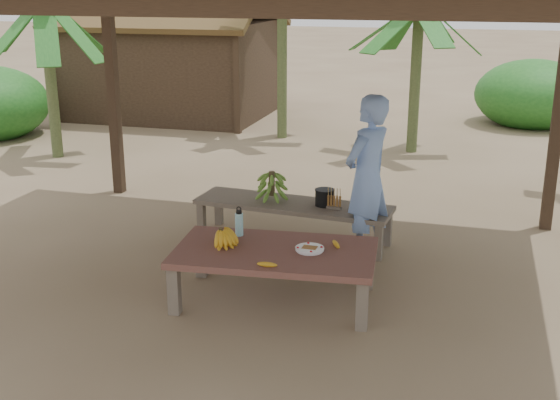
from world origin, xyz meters
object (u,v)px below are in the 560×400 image
(plate, at_px, (310,249))
(water_flask, at_px, (239,223))
(work_table, at_px, (275,256))
(ripe_banana_bunch, at_px, (221,236))
(woman, at_px, (367,177))
(bench, at_px, (293,207))
(cooking_pot, at_px, (325,198))

(plate, distance_m, water_flask, 0.77)
(work_table, distance_m, ripe_banana_bunch, 0.53)
(plate, distance_m, woman, 1.37)
(bench, distance_m, cooking_pot, 0.39)
(work_table, relative_size, bench, 0.84)
(bench, bearing_deg, plate, -65.13)
(woman, bearing_deg, plate, 13.18)
(ripe_banana_bunch, bearing_deg, plate, 5.07)
(plate, xyz_separation_m, woman, (0.30, 1.29, 0.35))
(ripe_banana_bunch, distance_m, woman, 1.78)
(woman, bearing_deg, water_flask, -17.66)
(water_flask, height_order, woman, woman)
(water_flask, bearing_deg, plate, -16.06)
(plate, xyz_separation_m, water_flask, (-0.74, 0.21, 0.10))
(cooking_pot, height_order, woman, woman)
(work_table, xyz_separation_m, bench, (-0.24, 1.55, -0.04))
(work_table, bearing_deg, bench, 93.32)
(bench, distance_m, ripe_banana_bunch, 1.61)
(ripe_banana_bunch, bearing_deg, cooking_pot, 68.19)
(work_table, bearing_deg, plate, 4.29)
(ripe_banana_bunch, xyz_separation_m, plate, (0.82, 0.07, -0.07))
(ripe_banana_bunch, relative_size, water_flask, 1.03)
(ripe_banana_bunch, height_order, woman, woman)
(ripe_banana_bunch, bearing_deg, bench, 80.22)
(ripe_banana_bunch, relative_size, cooking_pot, 1.43)
(bench, bearing_deg, cooking_pot, 4.83)
(work_table, relative_size, cooking_pot, 9.06)
(cooking_pot, xyz_separation_m, woman, (0.49, -0.21, 0.33))
(work_table, height_order, ripe_banana_bunch, ripe_banana_bunch)
(work_table, distance_m, water_flask, 0.54)
(ripe_banana_bunch, height_order, cooking_pot, ripe_banana_bunch)
(ripe_banana_bunch, bearing_deg, water_flask, 74.63)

